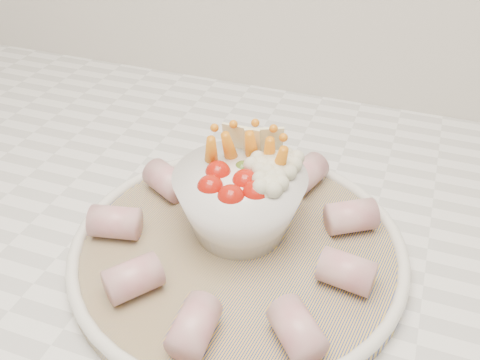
% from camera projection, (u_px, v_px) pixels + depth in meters
% --- Properties ---
extents(serving_platter, '(0.36, 0.36, 0.02)m').
position_uv_depth(serving_platter, '(238.00, 249.00, 0.52)').
color(serving_platter, navy).
rests_on(serving_platter, kitchen_counter).
extents(veggie_bowl, '(0.13, 0.13, 0.10)m').
position_uv_depth(veggie_bowl, '(242.00, 198.00, 0.51)').
color(veggie_bowl, white).
rests_on(veggie_bowl, serving_platter).
extents(cured_meat_rolls, '(0.27, 0.28, 0.03)m').
position_uv_depth(cured_meat_rolls, '(238.00, 233.00, 0.50)').
color(cured_meat_rolls, '#AB4E5C').
rests_on(cured_meat_rolls, serving_platter).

